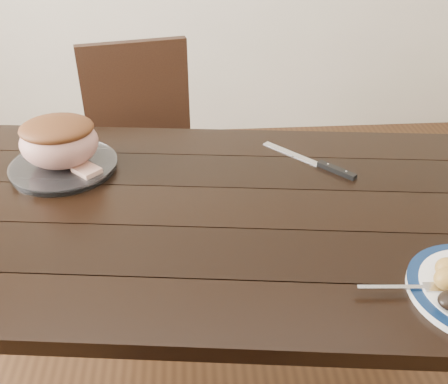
{
  "coord_description": "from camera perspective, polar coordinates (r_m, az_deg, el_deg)",
  "views": [
    {
      "loc": [
        0.01,
        -1.05,
        1.47
      ],
      "look_at": [
        0.08,
        -0.02,
        0.8
      ],
      "focal_mm": 40.0,
      "sensor_mm": 36.0,
      "label": 1
    }
  ],
  "objects": [
    {
      "name": "dining_table",
      "position": [
        1.33,
        -3.52,
        -4.87
      ],
      "size": [
        1.7,
        1.08,
        0.75
      ],
      "rotation": [
        0.0,
        0.0,
        -0.12
      ],
      "color": "black",
      "rests_on": "ground"
    },
    {
      "name": "cut_slice",
      "position": [
        1.42,
        -15.39,
        2.36
      ],
      "size": [
        0.09,
        0.09,
        0.02
      ],
      "primitive_type": "cube",
      "rotation": [
        0.0,
        0.0,
        -0.77
      ],
      "color": "tan",
      "rests_on": "serving_platter"
    },
    {
      "name": "roast_joint",
      "position": [
        1.45,
        -18.31,
        5.38
      ],
      "size": [
        0.21,
        0.18,
        0.14
      ],
      "primitive_type": "ellipsoid",
      "color": "tan",
      "rests_on": "serving_platter"
    },
    {
      "name": "carving_knife",
      "position": [
        1.46,
        11.45,
        2.95
      ],
      "size": [
        0.23,
        0.25,
        0.01
      ],
      "rotation": [
        0.0,
        0.0,
        -0.83
      ],
      "color": "silver",
      "rests_on": "dining_table"
    },
    {
      "name": "chair_far",
      "position": [
        2.03,
        -9.04,
        4.68
      ],
      "size": [
        0.5,
        0.51,
        0.93
      ],
      "rotation": [
        0.0,
        0.0,
        3.35
      ],
      "color": "black",
      "rests_on": "ground"
    },
    {
      "name": "serving_platter",
      "position": [
        1.49,
        -17.8,
        2.73
      ],
      "size": [
        0.29,
        0.29,
        0.02
      ],
      "primitive_type": "cylinder",
      "color": "white",
      "rests_on": "dining_table"
    },
    {
      "name": "fork",
      "position": [
        1.07,
        20.37,
        -10.23
      ],
      "size": [
        0.18,
        0.03,
        0.0
      ],
      "rotation": [
        0.0,
        0.0,
        -0.07
      ],
      "color": "silver",
      "rests_on": "dinner_plate"
    }
  ]
}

